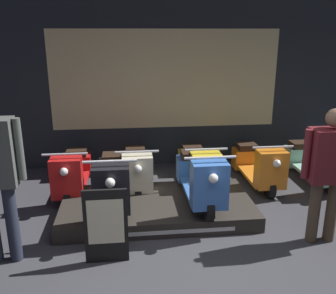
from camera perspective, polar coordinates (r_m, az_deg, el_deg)
ground_plane at (r=3.89m, az=5.55°, el=-20.25°), size 30.00×30.00×0.00m
shop_wall_back at (r=6.65m, az=-0.39°, el=10.69°), size 7.22×0.09×3.20m
display_platform at (r=5.08m, az=-1.65°, el=-9.19°), size 2.53×1.29×0.20m
scooter_display_left at (r=4.87m, az=-8.36°, el=-5.31°), size 0.60×1.54×0.80m
scooter_display_right at (r=4.96m, az=4.92°, el=-4.79°), size 0.60×1.54×0.80m
scooter_backrow_0 at (r=5.86m, az=-14.32°, el=-3.81°), size 0.60×1.54×0.80m
scooter_backrow_1 at (r=5.80m, az=-4.81°, el=-3.53°), size 0.60×1.54×0.80m
scooter_backrow_2 at (r=5.90m, az=4.64°, el=-3.16°), size 0.60×1.54×0.80m
scooter_backrow_3 at (r=6.15m, az=13.53°, el=-2.73°), size 0.60×1.54×0.80m
scooter_backrow_4 at (r=6.54m, az=21.54°, el=-2.28°), size 0.60×1.54×0.80m
person_right_browsing at (r=4.51m, az=23.34°, el=-2.56°), size 0.63×0.27×1.58m
price_sign_board at (r=4.03m, az=-9.43°, el=-11.80°), size 0.46×0.04×0.83m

